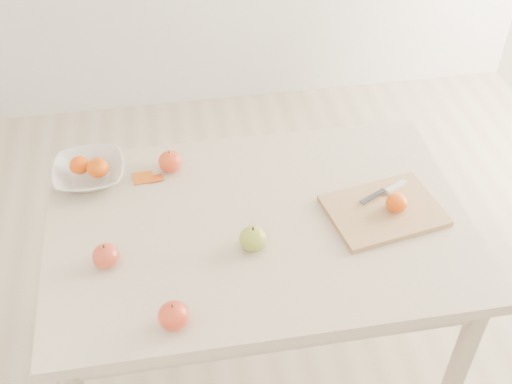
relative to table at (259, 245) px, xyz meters
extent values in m
plane|color=#C6B293|center=(0.00, 0.00, -0.65)|extent=(3.50, 3.50, 0.00)
cube|color=beige|center=(0.00, 0.00, 0.08)|extent=(1.20, 0.80, 0.04)
cylinder|color=#BCAA8E|center=(-0.54, 0.34, -0.30)|extent=(0.06, 0.06, 0.71)
cylinder|color=#BCAA8E|center=(0.54, 0.34, -0.30)|extent=(0.06, 0.06, 0.71)
cylinder|color=#BCAA8E|center=(0.54, -0.34, -0.30)|extent=(0.06, 0.06, 0.71)
cube|color=tan|center=(0.36, -0.03, 0.11)|extent=(0.35, 0.29, 0.02)
ellipsoid|color=#E84B08|center=(0.39, -0.04, 0.14)|extent=(0.06, 0.06, 0.05)
imported|color=silver|center=(-0.48, 0.27, 0.13)|extent=(0.22, 0.22, 0.05)
ellipsoid|color=#DA4507|center=(-0.50, 0.28, 0.15)|extent=(0.06, 0.06, 0.05)
ellipsoid|color=#D25707|center=(-0.45, 0.25, 0.15)|extent=(0.07, 0.07, 0.06)
cube|color=#C4540D|center=(-0.32, 0.24, 0.10)|extent=(0.06, 0.05, 0.01)
cube|color=#D0470E|center=(-0.28, 0.23, 0.10)|extent=(0.05, 0.04, 0.01)
cube|color=white|center=(0.42, 0.05, 0.12)|extent=(0.07, 0.05, 0.01)
cube|color=#37393F|center=(0.34, 0.02, 0.12)|extent=(0.09, 0.06, 0.00)
ellipsoid|color=olive|center=(-0.03, -0.09, 0.13)|extent=(0.08, 0.08, 0.07)
ellipsoid|color=maroon|center=(-0.26, -0.31, 0.13)|extent=(0.08, 0.08, 0.07)
ellipsoid|color=maroon|center=(-0.43, -0.09, 0.13)|extent=(0.07, 0.07, 0.06)
ellipsoid|color=#990C0C|center=(-0.23, 0.27, 0.13)|extent=(0.07, 0.07, 0.07)
camera|label=1|loc=(-0.23, -1.27, 1.39)|focal=45.00mm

